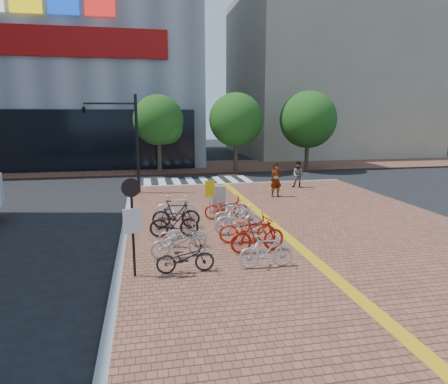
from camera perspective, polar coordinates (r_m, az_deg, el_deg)
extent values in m
plane|color=black|center=(14.51, 1.69, -7.62)|extent=(120.00, 120.00, 0.00)
cube|color=brown|center=(11.34, 23.21, -13.68)|extent=(14.00, 34.00, 0.15)
cube|color=gold|center=(10.80, 18.72, -14.15)|extent=(0.40, 34.00, 0.01)
cube|color=gray|center=(9.60, -16.01, -17.85)|extent=(0.25, 34.00, 0.15)
cube|color=gray|center=(26.51, 2.22, 1.15)|extent=(14.00, 0.25, 0.15)
cube|color=brown|center=(34.84, -6.06, 3.49)|extent=(70.00, 8.00, 0.15)
cube|color=gray|center=(48.11, -28.63, 21.02)|extent=(36.00, 24.00, 28.00)
cube|color=gray|center=(50.24, 14.16, 15.74)|extent=(20.00, 18.00, 18.00)
cube|color=silver|center=(27.79, -10.89, 1.27)|extent=(0.50, 4.00, 0.01)
cube|color=silver|center=(27.81, -8.83, 1.34)|extent=(0.50, 4.00, 0.01)
cube|color=silver|center=(27.86, -6.78, 1.42)|extent=(0.50, 4.00, 0.01)
cube|color=silver|center=(27.96, -4.74, 1.49)|extent=(0.50, 4.00, 0.01)
cube|color=silver|center=(28.09, -2.71, 1.56)|extent=(0.50, 4.00, 0.01)
cube|color=silver|center=(28.25, -0.70, 1.63)|extent=(0.50, 4.00, 0.01)
cube|color=silver|center=(28.45, 1.28, 1.69)|extent=(0.50, 4.00, 0.01)
cube|color=silver|center=(28.68, 3.23, 1.75)|extent=(0.50, 4.00, 0.01)
cylinder|color=#38281E|center=(31.08, -9.20, 5.04)|extent=(0.32, 0.32, 2.60)
sphere|color=#194714|center=(30.92, -9.36, 10.11)|extent=(3.80, 3.80, 3.80)
sphere|color=#194714|center=(30.66, -8.17, 9.02)|extent=(2.40, 2.40, 2.40)
cylinder|color=#38281E|center=(31.86, 1.68, 5.32)|extent=(0.32, 0.32, 2.60)
sphere|color=#194714|center=(31.70, 1.71, 10.27)|extent=(4.20, 4.20, 4.20)
sphere|color=#194714|center=(31.56, 2.91, 9.17)|extent=(2.40, 2.40, 2.40)
cylinder|color=#38281E|center=(33.71, 11.72, 5.42)|extent=(0.32, 0.32, 2.60)
sphere|color=#194714|center=(33.56, 11.91, 10.09)|extent=(4.60, 4.60, 4.60)
sphere|color=#194714|center=(33.54, 13.02, 9.02)|extent=(2.40, 2.40, 2.40)
imported|color=black|center=(11.68, -5.54, -9.32)|extent=(1.68, 0.59, 0.88)
imported|color=#A2A2A6|center=(12.87, -6.45, -7.20)|extent=(1.89, 0.85, 0.96)
imported|color=#ACACB1|center=(13.78, -5.97, -6.12)|extent=(1.73, 0.76, 0.88)
imported|color=black|center=(14.92, -7.14, -4.37)|extent=(1.86, 0.68, 1.10)
imported|color=black|center=(16.05, -6.88, -3.17)|extent=(1.95, 0.74, 1.14)
imported|color=white|center=(17.33, -6.87, -2.20)|extent=(1.87, 0.82, 1.09)
imported|color=silver|center=(12.02, 6.05, -8.39)|extent=(1.69, 0.48, 1.02)
imported|color=#A31B0B|center=(13.28, 4.82, -6.16)|extent=(1.97, 0.80, 1.15)
imported|color=red|center=(14.15, 3.40, -5.25)|extent=(2.11, 1.05, 1.06)
imported|color=silver|center=(15.20, 2.09, -3.91)|extent=(1.96, 0.76, 1.15)
imported|color=silver|center=(16.30, 1.40, -3.15)|extent=(1.67, 0.56, 0.99)
imported|color=#B51C0C|center=(17.33, 0.36, -2.25)|extent=(1.96, 0.81, 1.01)
imported|color=gray|center=(22.10, 7.45, 1.71)|extent=(0.74, 0.53, 1.87)
imported|color=#4D5361|center=(25.08, 10.61, 2.44)|extent=(0.99, 0.92, 1.62)
cube|color=#B3B3B8|center=(18.17, -0.75, -1.13)|extent=(0.66, 0.52, 1.31)
cylinder|color=#B7B7BC|center=(17.61, -2.04, -1.05)|extent=(0.07, 0.07, 1.60)
cube|color=yellow|center=(17.47, -2.03, 0.49)|extent=(0.44, 0.13, 0.71)
cylinder|color=black|center=(11.34, -12.89, -5.13)|extent=(0.09, 0.09, 2.79)
cylinder|color=black|center=(11.02, -13.16, 0.60)|extent=(0.52, 0.13, 0.52)
cube|color=silver|center=(11.22, -12.95, -4.07)|extent=(0.51, 0.13, 0.70)
cylinder|color=black|center=(23.43, -12.29, 6.66)|extent=(0.17, 0.17, 5.59)
cylinder|color=black|center=(23.44, -16.01, 12.07)|extent=(2.79, 0.11, 0.11)
imported|color=black|center=(23.58, -19.42, 11.19)|extent=(0.25, 1.16, 0.47)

